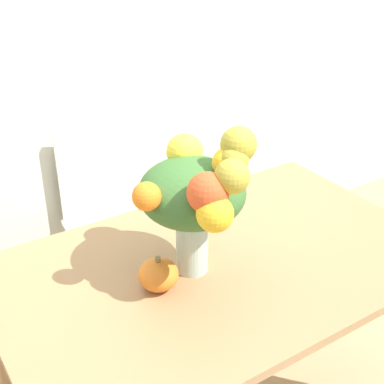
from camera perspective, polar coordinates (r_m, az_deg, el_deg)
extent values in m
cube|color=silver|center=(2.40, -12.44, 17.94)|extent=(8.00, 0.06, 2.70)
cube|color=#9E754C|center=(1.74, 3.01, -7.68)|extent=(1.42, 0.88, 0.03)
cylinder|color=#9E754C|center=(2.07, -19.42, -16.26)|extent=(0.06, 0.06, 0.72)
cylinder|color=#9E754C|center=(2.54, 9.84, -5.55)|extent=(0.06, 0.06, 0.72)
cylinder|color=#B2CCBC|center=(1.63, 0.00, -5.21)|extent=(0.10, 0.10, 0.21)
cylinder|color=silver|center=(1.67, 0.00, -6.95)|extent=(0.09, 0.09, 0.09)
cylinder|color=#38662D|center=(1.62, 0.59, -3.77)|extent=(0.01, 0.01, 0.27)
cylinder|color=#38662D|center=(1.63, -0.18, -3.61)|extent=(0.01, 0.01, 0.27)
cylinder|color=#38662D|center=(1.61, -0.70, -3.95)|extent=(0.01, 0.00, 0.27)
cylinder|color=#38662D|center=(1.60, -0.26, -4.32)|extent=(0.01, 0.01, 0.27)
cylinder|color=#38662D|center=(1.60, 0.55, -4.21)|extent=(0.01, 0.01, 0.27)
ellipsoid|color=#38662D|center=(1.55, 0.00, 0.00)|extent=(0.32, 0.32, 0.19)
sphere|color=#D64C23|center=(1.38, 1.69, -0.09)|extent=(0.11, 0.11, 0.11)
sphere|color=#AD9E33|center=(1.48, 5.11, 5.10)|extent=(0.10, 0.10, 0.10)
sphere|color=#AD9E33|center=(1.46, 4.51, 3.44)|extent=(0.08, 0.08, 0.08)
sphere|color=yellow|center=(1.37, 2.46, -2.34)|extent=(0.10, 0.10, 0.10)
sphere|color=#AD9E33|center=(1.37, 4.30, 1.66)|extent=(0.09, 0.09, 0.09)
sphere|color=orange|center=(1.42, -4.87, -0.48)|extent=(0.08, 0.08, 0.08)
sphere|color=yellow|center=(1.47, 3.74, 3.15)|extent=(0.08, 0.08, 0.08)
sphere|color=yellow|center=(1.61, -0.78, 4.30)|extent=(0.11, 0.11, 0.11)
ellipsoid|color=orange|center=(1.59, -3.60, -8.78)|extent=(0.12, 0.12, 0.10)
cylinder|color=brown|center=(1.56, -3.66, -7.28)|extent=(0.02, 0.02, 0.02)
cube|color=silver|center=(2.45, -7.88, -4.33)|extent=(0.47, 0.47, 0.02)
cylinder|color=silver|center=(2.42, -10.08, -11.76)|extent=(0.04, 0.04, 0.43)
cylinder|color=silver|center=(2.50, -2.52, -9.73)|extent=(0.04, 0.04, 0.43)
cylinder|color=silver|center=(2.68, -12.21, -7.46)|extent=(0.04, 0.04, 0.43)
cylinder|color=silver|center=(2.76, -5.37, -5.78)|extent=(0.04, 0.04, 0.43)
cube|color=silver|center=(2.51, -9.70, 2.27)|extent=(0.40, 0.07, 0.43)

